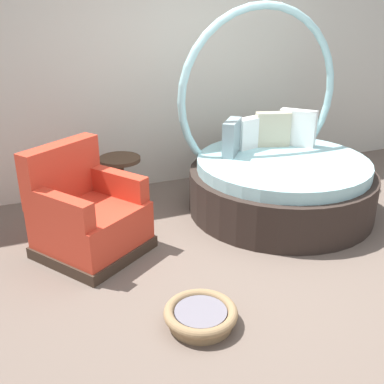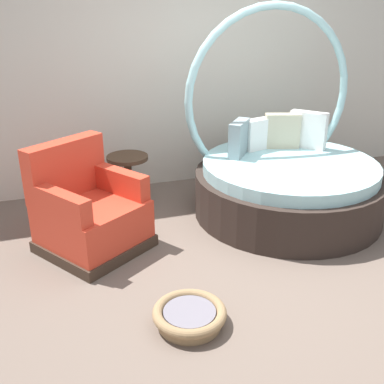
{
  "view_description": "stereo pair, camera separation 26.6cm",
  "coord_description": "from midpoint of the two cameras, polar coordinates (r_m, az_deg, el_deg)",
  "views": [
    {
      "loc": [
        -1.83,
        -2.95,
        2.08
      ],
      "look_at": [
        -0.46,
        0.38,
        0.55
      ],
      "focal_mm": 43.23,
      "sensor_mm": 36.0,
      "label": 1
    },
    {
      "loc": [
        -1.58,
        -3.04,
        2.08
      ],
      "look_at": [
        -0.46,
        0.38,
        0.55
      ],
      "focal_mm": 43.23,
      "sensor_mm": 36.0,
      "label": 2
    }
  ],
  "objects": [
    {
      "name": "ground_plane",
      "position": [
        4.03,
        6.35,
        -8.35
      ],
      "size": [
        8.0,
        8.0,
        0.02
      ],
      "primitive_type": "cube",
      "color": "#66564C"
    },
    {
      "name": "back_wall",
      "position": [
        5.37,
        -3.82,
        17.18
      ],
      "size": [
        8.0,
        0.12,
        3.07
      ],
      "primitive_type": "cube",
      "color": "beige",
      "rests_on": "ground_plane"
    },
    {
      "name": "round_daybed",
      "position": [
        4.84,
        9.02,
        2.3
      ],
      "size": [
        1.89,
        1.89,
        2.04
      ],
      "color": "#2D231E",
      "rests_on": "ground_plane"
    },
    {
      "name": "red_armchair",
      "position": [
        4.11,
        -14.7,
        -2.99
      ],
      "size": [
        1.11,
        1.11,
        0.94
      ],
      "color": "#38281E",
      "rests_on": "ground_plane"
    },
    {
      "name": "pet_basket",
      "position": [
        3.26,
        -1.33,
        -15.02
      ],
      "size": [
        0.51,
        0.51,
        0.13
      ],
      "color": "#8E704C",
      "rests_on": "ground_plane"
    },
    {
      "name": "side_table",
      "position": [
        4.96,
        -10.41,
        3.16
      ],
      "size": [
        0.44,
        0.44,
        0.52
      ],
      "color": "#473323",
      "rests_on": "ground_plane"
    }
  ]
}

